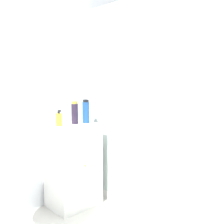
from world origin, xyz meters
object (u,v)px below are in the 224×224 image
object	(u,v)px
sink	(14,154)
soap_dispenser	(59,119)
shampoo_bottle_blue	(86,112)
shampoo_bottle_tall_black	(75,113)

from	to	relation	value
sink	soap_dispenser	distance (m)	0.61
shampoo_bottle_blue	shampoo_bottle_tall_black	bearing A→B (deg)	164.21
soap_dispenser	shampoo_bottle_blue	world-z (taller)	shampoo_bottle_blue
soap_dispenser	shampoo_bottle_tall_black	world-z (taller)	shampoo_bottle_tall_black
sink	soap_dispenser	size ratio (longest dim) A/B	6.76
shampoo_bottle_blue	sink	bearing A→B (deg)	-166.19
soap_dispenser	sink	bearing A→B (deg)	-156.17
shampoo_bottle_blue	soap_dispenser	bearing A→B (deg)	173.54
shampoo_bottle_tall_black	soap_dispenser	bearing A→B (deg)	179.62
sink	shampoo_bottle_tall_black	world-z (taller)	shampoo_bottle_tall_black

